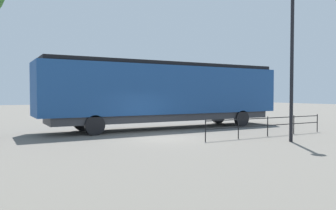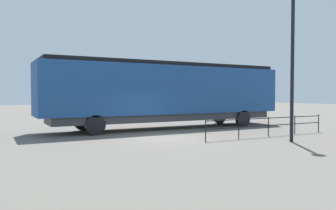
# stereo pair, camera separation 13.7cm
# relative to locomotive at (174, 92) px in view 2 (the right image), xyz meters

# --- Properties ---
(ground_plane) EXTENTS (120.00, 120.00, 0.00)m
(ground_plane) POSITION_rel_locomotive_xyz_m (4.07, -2.94, -2.37)
(ground_plane) COLOR #666059
(locomotive) EXTENTS (2.93, 16.22, 4.24)m
(locomotive) POSITION_rel_locomotive_xyz_m (0.00, 0.00, 0.00)
(locomotive) COLOR navy
(locomotive) RESTS_ON ground_plane
(lamp_post) EXTENTS (0.52, 0.52, 7.36)m
(lamp_post) POSITION_rel_locomotive_xyz_m (8.10, 1.68, 2.70)
(lamp_post) COLOR black
(lamp_post) RESTS_ON ground_plane
(platform_fence) EXTENTS (0.05, 8.08, 1.05)m
(platform_fence) POSITION_rel_locomotive_xyz_m (6.14, 2.20, -1.69)
(platform_fence) COLOR black
(platform_fence) RESTS_ON ground_plane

